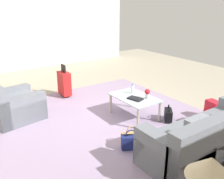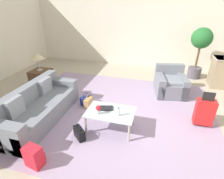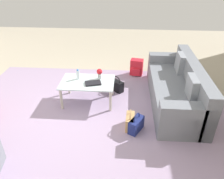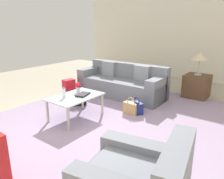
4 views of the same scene
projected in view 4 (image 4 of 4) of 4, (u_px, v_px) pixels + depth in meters
ground_plane at (80, 132)px, 3.77m from camera, size 12.00×12.00×0.00m
wall_left at (187, 32)px, 7.23m from camera, size 0.12×8.00×3.10m
area_rug at (111, 123)px, 4.12m from camera, size 5.20×4.40×0.01m
couch at (123, 84)px, 5.72m from camera, size 0.86×2.30×0.83m
coffee_table at (76, 99)px, 4.26m from camera, size 1.04×0.67×0.46m
water_bottle at (64, 93)px, 4.12m from camera, size 0.06×0.06×0.20m
coffee_table_book at (83, 94)px, 4.28m from camera, size 0.34×0.26×0.03m
flower_vase at (78, 86)px, 4.46m from camera, size 0.11×0.11×0.21m
side_table at (197, 86)px, 5.58m from camera, size 0.59×0.59×0.58m
table_lamp at (200, 57)px, 5.37m from camera, size 0.41×0.41×0.57m
handbag_tan at (131, 108)px, 4.54m from camera, size 0.16×0.33×0.36m
handbag_black at (79, 100)px, 5.02m from camera, size 0.33×0.32×0.36m
handbag_navy at (137, 107)px, 4.58m from camera, size 0.28×0.35×0.36m
backpack_red at (69, 87)px, 5.82m from camera, size 0.33×0.29×0.40m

